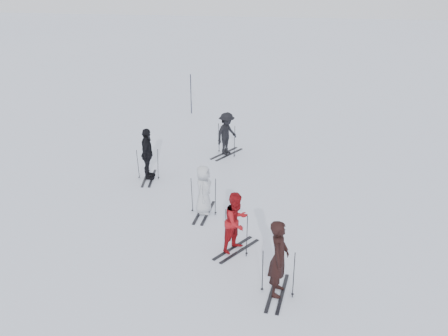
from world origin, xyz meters
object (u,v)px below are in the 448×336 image
object	(u,v)px
skier_near_dark	(279,259)
skier_uphill_left	(147,155)
skier_grey	(203,190)
piste_marker	(191,94)
skier_red	(236,223)
skier_uphill_far	(227,134)

from	to	relation	value
skier_near_dark	skier_uphill_left	xyz separation A→B (m)	(-5.24, 6.20, -0.02)
skier_grey	piste_marker	xyz separation A→B (m)	(-2.97, 11.05, 0.24)
skier_grey	skier_uphill_left	world-z (taller)	skier_uphill_left
skier_red	skier_grey	xyz separation A→B (m)	(-1.36, 2.05, -0.07)
skier_near_dark	piste_marker	distance (m)	15.92
skier_uphill_far	skier_grey	bearing A→B (deg)	-150.31
skier_uphill_left	skier_red	bearing A→B (deg)	-146.94
skier_near_dark	skier_uphill_far	size ratio (longest dim) A/B	1.10
skier_near_dark	skier_uphill_left	bearing A→B (deg)	45.73
skier_near_dark	skier_grey	size ratio (longest dim) A/B	1.22
skier_grey	piste_marker	bearing A→B (deg)	17.28
skier_red	skier_uphill_left	distance (m)	5.92
skier_near_dark	skier_grey	bearing A→B (deg)	39.98
skier_near_dark	piste_marker	bearing A→B (deg)	26.16
skier_uphill_left	piste_marker	xyz separation A→B (m)	(-0.37, 8.70, 0.08)
skier_near_dark	skier_red	world-z (taller)	skier_near_dark
skier_near_dark	skier_uphill_far	world-z (taller)	skier_near_dark
skier_red	skier_grey	size ratio (longest dim) A/B	1.08
skier_near_dark	skier_uphill_left	size ratio (longest dim) A/B	1.02
skier_uphill_left	skier_uphill_far	size ratio (longest dim) A/B	1.08
skier_red	skier_uphill_far	distance (m)	7.55
skier_red	skier_uphill_far	size ratio (longest dim) A/B	0.98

